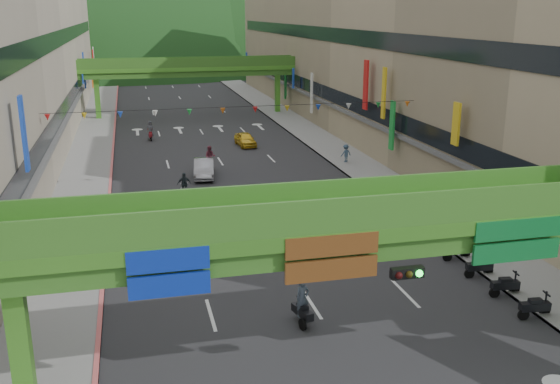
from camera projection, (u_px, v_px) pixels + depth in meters
name	position (u px, v px, depth m)	size (l,w,h in m)	color
road_slab	(206.00, 139.00, 63.18)	(18.00, 140.00, 0.02)	#28282B
sidewalk_left	(93.00, 144.00, 60.69)	(4.00, 140.00, 0.15)	gray
sidewalk_right	(310.00, 134.00, 65.64)	(4.00, 140.00, 0.15)	gray
curb_left	(114.00, 143.00, 61.11)	(0.20, 140.00, 0.18)	#CC5959
curb_right	(293.00, 134.00, 65.21)	(0.20, 140.00, 0.18)	gray
building_row_right	(385.00, 41.00, 64.79)	(12.80, 95.00, 19.00)	gray
overpass_near	(398.00, 245.00, 20.30)	(28.00, 12.27, 7.10)	#4C9E2D
overpass_far	(189.00, 72.00, 75.66)	(28.00, 2.20, 7.10)	#4C9E2D
hill_left	(97.00, 60.00, 162.45)	(168.00, 140.00, 112.00)	#1C4419
hill_right	(235.00, 53.00, 190.11)	(208.00, 176.00, 128.00)	#1C4419
bunting_string	(239.00, 110.00, 42.85)	(26.00, 0.36, 0.47)	black
scooter_rider_near	(302.00, 303.00, 25.74)	(0.75, 1.57, 2.00)	black
scooter_rider_mid	(210.00, 158.00, 50.34)	(0.98, 1.58, 2.09)	black
scooter_rider_left	(184.00, 187.00, 42.64)	(0.97, 1.60, 1.96)	gray
scooter_rider_far	(150.00, 131.00, 62.44)	(0.80, 1.60, 1.95)	maroon
parked_scooter_row	(492.00, 276.00, 29.41)	(1.60, 7.18, 1.08)	black
car_silver	(204.00, 169.00, 48.53)	(1.52, 4.36, 1.44)	#939299
car_yellow	(245.00, 140.00, 59.78)	(1.53, 3.79, 1.29)	yellow
pedestrian_red	(448.00, 227.00, 35.25)	(0.77, 0.60, 1.59)	#994225
pedestrian_blue	(346.00, 155.00, 52.91)	(0.70, 0.45, 1.51)	#31475B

